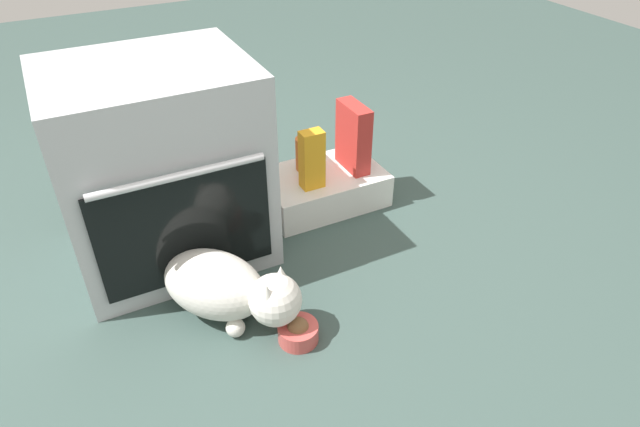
{
  "coord_description": "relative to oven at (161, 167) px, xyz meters",
  "views": [
    {
      "loc": [
        -0.23,
        -1.24,
        1.32
      ],
      "look_at": [
        0.45,
        0.12,
        0.25
      ],
      "focal_mm": 31.02,
      "sensor_mm": 36.0,
      "label": 1
    }
  ],
  "objects": [
    {
      "name": "oven",
      "position": [
        0.0,
        0.0,
        0.0
      ],
      "size": [
        0.66,
        0.59,
        0.72
      ],
      "color": "#B7BABF",
      "rests_on": "ground"
    },
    {
      "name": "pantry_cabinet",
      "position": [
        0.64,
        0.03,
        -0.29
      ],
      "size": [
        0.5,
        0.32,
        0.14
      ],
      "primitive_type": "cube",
      "color": "white",
      "rests_on": "ground"
    },
    {
      "name": "sauce_jar",
      "position": [
        0.59,
        0.1,
        -0.15
      ],
      "size": [
        0.08,
        0.08,
        0.14
      ],
      "primitive_type": "cylinder",
      "color": "#D16023",
      "rests_on": "pantry_cabinet"
    },
    {
      "name": "cat",
      "position": [
        0.06,
        -0.43,
        -0.23
      ],
      "size": [
        0.52,
        0.61,
        0.24
      ],
      "rotation": [
        0.0,
        0.0,
        -0.88
      ],
      "color": "silver",
      "rests_on": "ground"
    },
    {
      "name": "ground",
      "position": [
        -0.02,
        -0.48,
        -0.36
      ],
      "size": [
        8.0,
        8.0,
        0.0
      ],
      "primitive_type": "plane",
      "color": "#384C47"
    },
    {
      "name": "juice_carton",
      "position": [
        0.56,
        -0.04,
        -0.1
      ],
      "size": [
        0.09,
        0.06,
        0.24
      ],
      "primitive_type": "cube",
      "color": "orange",
      "rests_on": "pantry_cabinet"
    },
    {
      "name": "food_bowl",
      "position": [
        0.22,
        -0.62,
        -0.32
      ],
      "size": [
        0.13,
        0.13,
        0.08
      ],
      "color": "#C64C47",
      "rests_on": "ground"
    },
    {
      "name": "cereal_box",
      "position": [
        0.78,
        0.02,
        -0.08
      ],
      "size": [
        0.07,
        0.18,
        0.28
      ],
      "primitive_type": "cube",
      "color": "#B72D28",
      "rests_on": "pantry_cabinet"
    }
  ]
}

